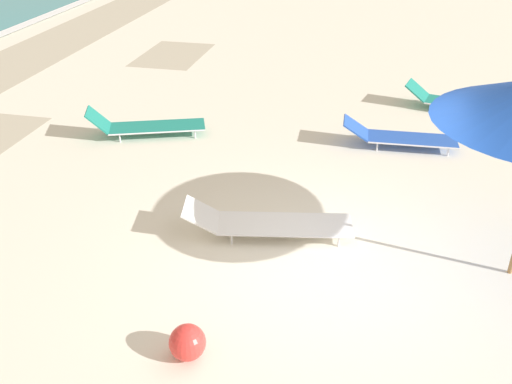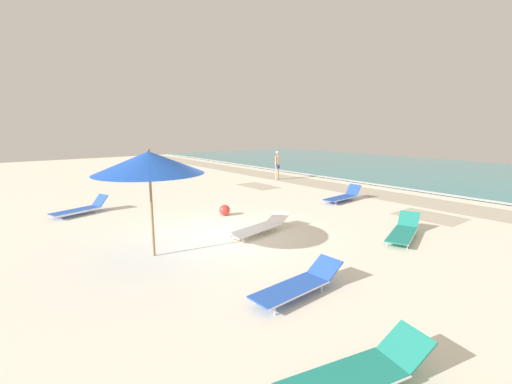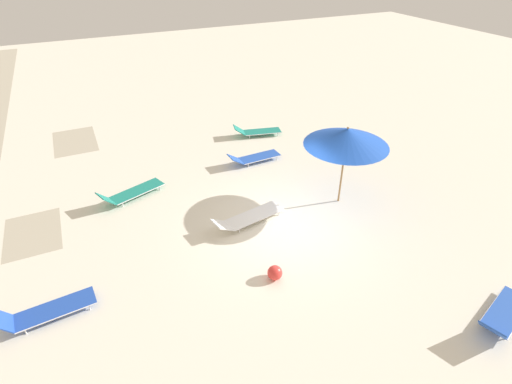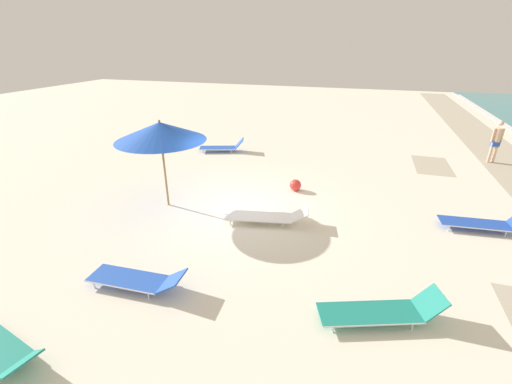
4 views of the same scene
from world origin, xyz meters
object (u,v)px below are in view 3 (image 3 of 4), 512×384
Objects in this scene: sun_lounger_mid_beach_solo at (503,315)px; beach_ball at (275,273)px; beach_umbrella at (347,137)px; sun_lounger_near_water_right at (257,131)px; sun_lounger_beside_umbrella at (249,217)px; sun_lounger_mid_beach_pair_a at (131,192)px; sun_lounger_under_umbrella at (45,311)px; sun_lounger_near_water_left at (254,157)px.

beach_ball is at bearing 31.67° from sun_lounger_mid_beach_solo.
sun_lounger_near_water_right is at bearing 2.76° from beach_umbrella.
sun_lounger_mid_beach_solo is at bearing -158.16° from sun_lounger_beside_umbrella.
sun_lounger_mid_beach_pair_a is at bearing 35.54° from sun_lounger_beside_umbrella.
sun_lounger_under_umbrella reaches higher than sun_lounger_beside_umbrella.
beach_umbrella is 3.86m from sun_lounger_beside_umbrella.
beach_umbrella is 1.24× the size of sun_lounger_near_water_right.
sun_lounger_mid_beach_solo reaches higher than sun_lounger_near_water_left.
sun_lounger_under_umbrella is 1.01× the size of sun_lounger_mid_beach_solo.
sun_lounger_near_water_right is at bearing -38.01° from sun_lounger_beside_umbrella.
sun_lounger_under_umbrella is 8.95m from sun_lounger_near_water_left.
beach_umbrella is 6.20m from sun_lounger_near_water_right.
beach_umbrella is 4.45m from sun_lounger_near_water_left.
sun_lounger_mid_beach_pair_a is (-2.71, 5.96, 0.00)m from sun_lounger_near_water_right.
sun_lounger_near_water_left is at bearing 165.49° from sun_lounger_near_water_right.
beach_umbrella is at bearing -13.16° from sun_lounger_mid_beach_solo.
beach_umbrella is 6.81× the size of beach_ball.
beach_ball is (3.43, 4.10, -0.02)m from sun_lounger_mid_beach_solo.
sun_lounger_beside_umbrella reaches higher than beach_ball.
beach_ball is (-5.93, 2.15, -0.01)m from sun_lounger_near_water_left.
beach_umbrella is 1.25× the size of sun_lounger_under_umbrella.
sun_lounger_under_umbrella reaches higher than sun_lounger_mid_beach_solo.
sun_lounger_near_water_left is at bearing -6.68° from sun_lounger_mid_beach_solo.
sun_lounger_near_water_left is at bearing 21.28° from beach_umbrella.
beach_umbrella reaches higher than sun_lounger_near_water_left.
sun_lounger_mid_beach_pair_a is 5.85× the size of beach_ball.
sun_lounger_mid_beach_solo is at bearing -120.64° from sun_lounger_under_umbrella.
sun_lounger_under_umbrella is 5.50m from beach_ball.
sun_lounger_mid_beach_pair_a reaches higher than sun_lounger_beside_umbrella.
sun_lounger_near_water_right reaches higher than sun_lounger_near_water_left.
sun_lounger_near_water_right is at bearing -14.43° from sun_lounger_mid_beach_solo.
sun_lounger_near_water_right is at bearing -30.36° from sun_lounger_near_water_left.
sun_lounger_under_umbrella is 0.88× the size of sun_lounger_beside_umbrella.
sun_lounger_beside_umbrella is 4.20m from sun_lounger_mid_beach_pair_a.
beach_ball is at bearing 157.45° from sun_lounger_near_water_left.
beach_umbrella is at bearing -136.47° from sun_lounger_mid_beach_pair_a.
beach_ball is at bearing -106.74° from sun_lounger_under_umbrella.
beach_ball is (-8.10, 3.29, -0.01)m from sun_lounger_near_water_right.
beach_umbrella is 6.12m from sun_lounger_mid_beach_solo.
sun_lounger_near_water_right is 8.74m from beach_ball.
beach_umbrella is at bearing -164.02° from sun_lounger_near_water_right.
sun_lounger_near_water_left reaches higher than sun_lounger_beside_umbrella.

